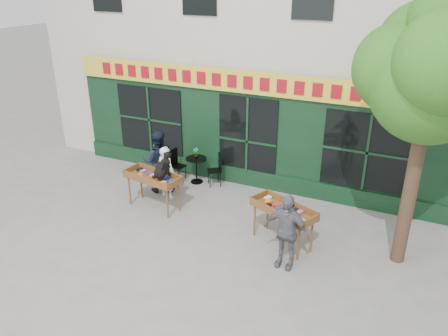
# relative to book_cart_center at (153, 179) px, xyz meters

# --- Properties ---
(ground) EXTENTS (80.00, 80.00, 0.00)m
(ground) POSITION_rel_book_cart_center_xyz_m (1.69, -0.07, -0.82)
(ground) COLOR slate
(ground) RESTS_ON ground
(street_tree) EXTENTS (3.05, 2.90, 5.60)m
(street_tree) POSITION_rel_book_cart_center_xyz_m (6.03, 0.29, 3.29)
(street_tree) COLOR #382619
(street_tree) RESTS_ON ground
(book_cart_center) EXTENTS (1.58, 0.85, 0.99)m
(book_cart_center) POSITION_rel_book_cart_center_xyz_m (0.00, 0.00, 0.00)
(book_cart_center) COLOR brown
(book_cart_center) RESTS_ON ground
(dog) EXTENTS (0.43, 0.65, 0.60)m
(dog) POSITION_rel_book_cart_center_xyz_m (0.35, -0.05, 0.47)
(dog) COLOR black
(dog) RESTS_ON book_cart_center
(woman) EXTENTS (0.59, 0.43, 1.47)m
(woman) POSITION_rel_book_cart_center_xyz_m (-0.00, 0.65, -0.09)
(woman) COLOR white
(woman) RESTS_ON ground
(book_cart_right) EXTENTS (1.62, 1.17, 0.99)m
(book_cart_right) POSITION_rel_book_cart_center_xyz_m (3.54, -0.21, 0.00)
(book_cart_right) COLOR brown
(book_cart_right) RESTS_ON ground
(man_right) EXTENTS (0.99, 0.46, 1.65)m
(man_right) POSITION_rel_book_cart_center_xyz_m (3.84, -0.96, 0.00)
(man_right) COLOR #5A5B5F
(man_right) RESTS_ON ground
(bistro_table) EXTENTS (0.60, 0.60, 0.76)m
(bistro_table) POSITION_rel_book_cart_center_xyz_m (0.30, 1.80, -0.28)
(bistro_table) COLOR black
(bistro_table) RESTS_ON ground
(bistro_chair_left) EXTENTS (0.42, 0.41, 0.95)m
(bistro_chair_left) POSITION_rel_book_cart_center_xyz_m (-0.34, 1.71, -0.26)
(bistro_chair_left) COLOR black
(bistro_chair_left) RESTS_ON ground
(bistro_chair_right) EXTENTS (0.51, 0.51, 0.95)m
(bistro_chair_right) POSITION_rel_book_cart_center_xyz_m (0.92, 1.90, -0.26)
(bistro_chair_right) COLOR black
(bistro_chair_right) RESTS_ON ground
(potted_plant) EXTENTS (0.18, 0.13, 0.32)m
(potted_plant) POSITION_rel_book_cart_center_xyz_m (0.30, 1.80, 0.10)
(potted_plant) COLOR gray
(potted_plant) RESTS_ON bistro_table
(man_left) EXTENTS (1.07, 0.98, 1.78)m
(man_left) POSITION_rel_book_cart_center_xyz_m (-0.40, 0.90, 0.07)
(man_left) COLOR black
(man_left) RESTS_ON ground
(chalkboard) EXTENTS (0.57, 0.23, 0.79)m
(chalkboard) POSITION_rel_book_cart_center_xyz_m (-1.18, 2.12, -0.42)
(chalkboard) COLOR black
(chalkboard) RESTS_ON ground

